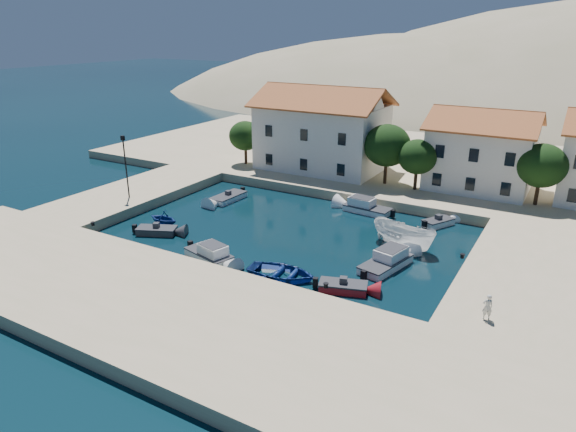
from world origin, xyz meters
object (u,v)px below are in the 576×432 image
(lamppost, at_px, (125,161))
(cabin_cruiser_east, at_px, (386,262))
(pedestrian, at_px, (487,307))
(rowboat_south, at_px, (282,277))
(building_left, at_px, (322,127))
(cabin_cruiser_south, at_px, (209,254))
(building_mid, at_px, (482,148))
(boat_east, at_px, (403,247))

(lamppost, relative_size, cabin_cruiser_east, 1.20)
(pedestrian, bearing_deg, lamppost, -35.08)
(rowboat_south, height_order, pedestrian, pedestrian)
(building_left, distance_m, lamppost, 23.10)
(pedestrian, bearing_deg, cabin_cruiser_east, -59.72)
(building_left, bearing_deg, cabin_cruiser_south, -82.89)
(building_mid, bearing_deg, cabin_cruiser_south, -118.75)
(building_mid, distance_m, cabin_cruiser_south, 31.07)
(lamppost, height_order, boat_east, lamppost)
(cabin_cruiser_south, distance_m, pedestrian, 20.61)
(boat_east, bearing_deg, building_mid, 7.87)
(pedestrian, bearing_deg, building_left, -72.99)
(cabin_cruiser_south, relative_size, cabin_cruiser_east, 0.87)
(rowboat_south, bearing_deg, building_mid, -24.82)
(building_left, height_order, lamppost, building_left)
(cabin_cruiser_south, height_order, boat_east, cabin_cruiser_south)
(building_mid, height_order, lamppost, building_mid)
(building_left, xyz_separation_m, boat_east, (15.58, -15.96, -5.94))
(lamppost, distance_m, rowboat_south, 22.49)
(cabin_cruiser_east, relative_size, pedestrian, 3.20)
(cabin_cruiser_south, distance_m, rowboat_south, 6.51)
(cabin_cruiser_south, relative_size, boat_east, 0.77)
(lamppost, bearing_deg, cabin_cruiser_east, -0.94)
(cabin_cruiser_south, bearing_deg, lamppost, 173.12)
(building_mid, xyz_separation_m, cabin_cruiser_south, (-14.77, -26.92, -4.75))
(lamppost, xyz_separation_m, pedestrian, (35.30, -5.95, -2.94))
(lamppost, height_order, cabin_cruiser_east, lamppost)
(cabin_cruiser_east, height_order, pedestrian, pedestrian)
(building_mid, xyz_separation_m, pedestrian, (5.80, -26.95, -3.41))
(building_left, bearing_deg, building_mid, 3.18)
(building_left, xyz_separation_m, building_mid, (18.00, 1.00, -0.71))
(building_left, bearing_deg, lamppost, -119.90)
(rowboat_south, distance_m, boat_east, 11.37)
(building_left, relative_size, building_mid, 1.40)
(building_mid, relative_size, boat_east, 1.80)
(pedestrian, bearing_deg, building_mid, -103.37)
(boat_east, xyz_separation_m, pedestrian, (8.22, -9.99, 1.81))
(building_left, relative_size, boat_east, 2.52)
(building_mid, bearing_deg, pedestrian, -77.85)
(cabin_cruiser_east, xyz_separation_m, pedestrian, (8.10, -5.51, 1.33))
(building_left, bearing_deg, boat_east, -45.69)
(rowboat_south, bearing_deg, building_left, 13.10)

